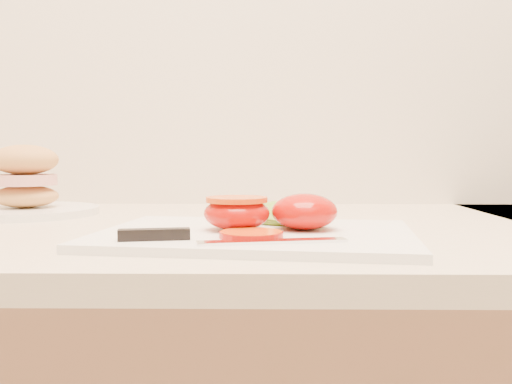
{
  "coord_description": "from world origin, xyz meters",
  "views": [
    {
      "loc": [
        -0.2,
        0.88,
        1.03
      ],
      "look_at": [
        -0.21,
        1.55,
        0.99
      ],
      "focal_mm": 40.0,
      "sensor_mm": 36.0,
      "label": 1
    }
  ],
  "objects": [
    {
      "name": "tomato_slice_0",
      "position": [
        -0.22,
        1.49,
        0.94
      ],
      "size": [
        0.07,
        0.07,
        0.01
      ],
      "primitive_type": "cylinder",
      "color": "orange",
      "rests_on": "cutting_board"
    },
    {
      "name": "tomato_half_cut",
      "position": [
        -0.24,
        1.55,
        0.96
      ],
      "size": [
        0.08,
        0.08,
        0.04
      ],
      "color": "#B21402",
      "rests_on": "cutting_board"
    },
    {
      "name": "lettuce_leaf_0",
      "position": [
        -0.17,
        1.62,
        0.95
      ],
      "size": [
        0.11,
        0.08,
        0.02
      ],
      "primitive_type": "ellipsoid",
      "rotation": [
        0.0,
        0.0,
        -0.05
      ],
      "color": "#77B12F",
      "rests_on": "cutting_board"
    },
    {
      "name": "knife",
      "position": [
        -0.27,
        1.46,
        0.94
      ],
      "size": [
        0.24,
        0.06,
        0.01
      ],
      "rotation": [
        0.0,
        0.0,
        0.19
      ],
      "color": "silver",
      "rests_on": "cutting_board"
    },
    {
      "name": "sandwich_plate",
      "position": [
        -0.59,
        1.8,
        0.97
      ],
      "size": [
        0.23,
        0.23,
        0.11
      ],
      "rotation": [
        0.0,
        0.0,
        -0.18
      ],
      "color": "white",
      "rests_on": "counter"
    },
    {
      "name": "cutting_board",
      "position": [
        -0.21,
        1.54,
        0.94
      ],
      "size": [
        0.39,
        0.31,
        0.01
      ],
      "primitive_type": "cube",
      "rotation": [
        0.0,
        0.0,
        -0.13
      ],
      "color": "white",
      "rests_on": "counter"
    },
    {
      "name": "tomato_half_dome",
      "position": [
        -0.15,
        1.55,
        0.96
      ],
      "size": [
        0.08,
        0.08,
        0.04
      ],
      "primitive_type": "ellipsoid",
      "color": "#B21402",
      "rests_on": "cutting_board"
    }
  ]
}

